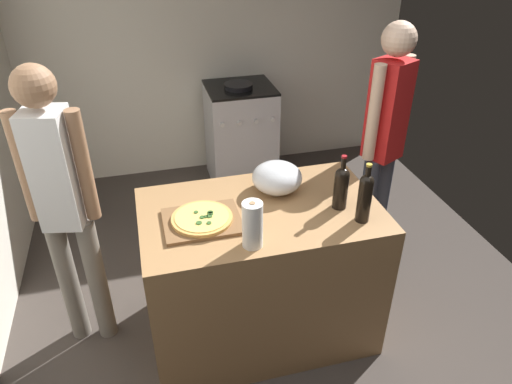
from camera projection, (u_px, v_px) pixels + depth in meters
ground_plane at (245, 256)px, 3.70m from camera, size 3.86×3.65×0.02m
kitchen_wall_rear at (202, 35)px, 4.31m from camera, size 3.86×0.10×2.60m
counter at (260, 273)px, 2.84m from camera, size 1.31×0.79×0.91m
cutting_board at (202, 221)px, 2.49m from camera, size 0.40×0.32×0.02m
pizza at (202, 218)px, 2.47m from camera, size 0.32×0.32×0.03m
mixing_bowl at (277, 178)px, 2.72m from camera, size 0.29×0.29×0.17m
paper_towel_roll at (252, 225)px, 2.27m from camera, size 0.10×0.10×0.25m
wine_bottle_amber at (341, 186)px, 2.55m from camera, size 0.08×0.08×0.32m
wine_bottle_clear at (365, 196)px, 2.43m from camera, size 0.07×0.07×0.33m
stove at (241, 134)px, 4.47m from camera, size 0.60×0.57×0.97m
person_in_stripes at (62, 200)px, 2.52m from camera, size 0.37×0.24×1.73m
person_in_red at (384, 136)px, 3.15m from camera, size 0.34×0.27×1.75m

